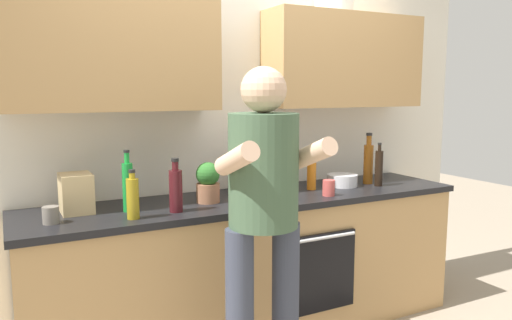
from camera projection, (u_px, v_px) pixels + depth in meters
back_wall_unit at (235, 101)px, 3.28m from camera, size 4.00×0.38×2.50m
counter at (255, 265)px, 3.19m from camera, size 2.84×0.67×0.90m
person_standing at (264, 209)px, 2.40m from camera, size 0.49×0.45×1.68m
bottle_juice at (312, 173)px, 3.34m from camera, size 0.06×0.06×0.26m
bottle_soda at (128, 186)px, 2.73m from camera, size 0.06×0.06×0.34m
bottle_vinegar at (237, 178)px, 3.28m from camera, size 0.06×0.06×0.23m
bottle_oil at (133, 198)px, 2.58m from camera, size 0.06×0.06×0.26m
bottle_wine at (176, 189)px, 2.72m from camera, size 0.07×0.07×0.30m
bottle_soy at (379, 168)px, 3.46m from camera, size 0.05×0.05×0.31m
bottle_hotsauce at (263, 183)px, 3.08m from camera, size 0.08×0.08×0.24m
bottle_syrup at (368, 162)px, 3.55m from camera, size 0.07×0.07×0.37m
cup_ceramic at (329, 188)px, 3.15m from camera, size 0.08×0.08×0.10m
cup_coffee at (261, 196)px, 2.94m from camera, size 0.08×0.08×0.09m
cup_stoneware at (51, 215)px, 2.49m from camera, size 0.08×0.08×0.09m
mixing_bowl at (342, 180)px, 3.47m from camera, size 0.21×0.21×0.08m
knife_block at (273, 171)px, 3.36m from camera, size 0.10×0.14×0.31m
potted_herb at (208, 182)px, 2.96m from camera, size 0.14×0.14×0.24m
grocery_bag_bread at (76, 193)px, 2.71m from camera, size 0.17×0.20×0.22m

